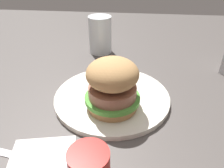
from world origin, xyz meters
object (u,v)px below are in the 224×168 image
at_px(napkin, 41,162).
at_px(drink_glass, 100,37).
at_px(plate, 112,97).
at_px(fries_pile, 110,76).
at_px(sandwich, 112,85).
at_px(fork, 42,161).

height_order(napkin, drink_glass, drink_glass).
bearing_deg(plate, napkin, 152.66).
xyz_separation_m(fries_pile, drink_glass, (0.19, 0.05, 0.04)).
bearing_deg(sandwich, fries_pile, 9.07).
xyz_separation_m(plate, sandwich, (-0.04, -0.01, 0.06)).
distance_m(sandwich, fork, 0.19).
relative_size(napkin, drink_glass, 0.92).
height_order(napkin, fork, fork).
bearing_deg(drink_glass, napkin, 176.12).
relative_size(plate, drink_glass, 2.23).
distance_m(napkin, drink_glass, 0.46).
height_order(plate, sandwich, sandwich).
bearing_deg(plate, fries_pile, 10.04).
xyz_separation_m(fork, drink_glass, (0.46, -0.03, 0.05)).
bearing_deg(drink_glass, sandwich, -166.78).
distance_m(fries_pile, napkin, 0.28).
bearing_deg(fork, plate, -26.94).
bearing_deg(fries_pile, drink_glass, 15.77).
distance_m(plate, fries_pile, 0.08).
relative_size(plate, napkin, 2.42).
height_order(sandwich, fries_pile, sandwich).
height_order(fries_pile, fork, fries_pile).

